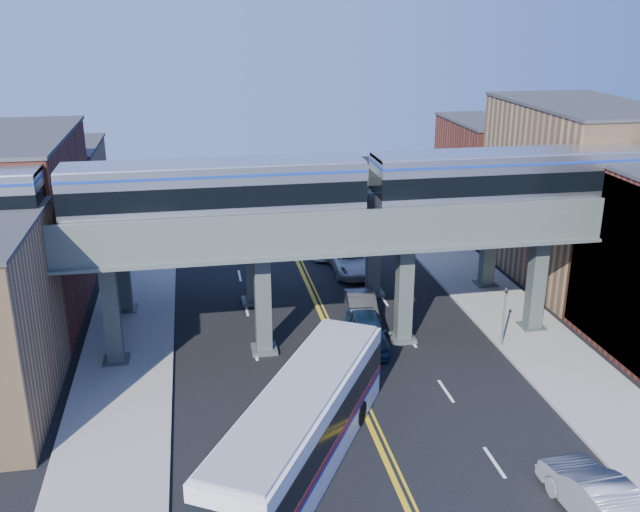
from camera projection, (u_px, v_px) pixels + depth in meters
The scene contains 19 objects.
ground at pixel (368, 422), 33.06m from camera, with size 120.00×120.00×0.00m, color black.
sidewalk_west at pixel (129, 345), 40.38m from camera, with size 5.00×70.00×0.16m, color gray.
sidewalk_east at pixel (509, 315), 44.25m from camera, with size 5.00×70.00×0.16m, color gray.
building_west_b at pixel (9, 229), 42.97m from camera, with size 8.00×14.00×11.00m, color brown.
building_west_c at pixel (49, 199), 55.54m from camera, with size 8.00×10.00×8.00m, color #9E7951.
building_east_b at pixel (575, 194), 49.03m from camera, with size 8.00×14.00×12.00m, color #9E7951.
building_east_c at pixel (496, 174), 61.59m from camera, with size 8.00×10.00×9.00m, color brown.
mural_panel at pixel (619, 276), 37.64m from camera, with size 0.10×9.50×9.50m, color teal.
elevated_viaduct_near at pixel (335, 237), 38.34m from camera, with size 52.00×3.60×7.40m.
elevated_viaduct_far at pixel (313, 204), 44.83m from camera, with size 52.00×3.60×7.40m.
transit_train at pixel (215, 192), 36.35m from camera, with size 47.33×2.97×3.46m.
stop_sign at pixel (360, 358), 35.31m from camera, with size 0.76×0.09×2.63m.
traffic_signal at pixel (505, 311), 39.41m from camera, with size 0.15×0.18×4.10m.
transit_bus at pixel (302, 428), 29.32m from camera, with size 9.48×13.42×3.54m.
car_lane_a at pixel (367, 330), 40.25m from camera, with size 2.13×5.29×1.80m, color #10233D.
car_lane_b at pixel (362, 308), 43.41m from camera, with size 1.71×4.91×1.62m, color #333335.
car_lane_c at pixel (351, 261), 51.46m from camera, with size 2.68×5.82×1.62m, color silver.
car_lane_d at pixel (324, 240), 55.78m from camera, with size 2.56×6.30×1.83m, color silver.
car_parked_curb at pixel (598, 499), 26.47m from camera, with size 1.96×5.62×1.85m, color #9D9CA0.
Camera 1 is at (-7.31, -27.76, 18.26)m, focal length 40.00 mm.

